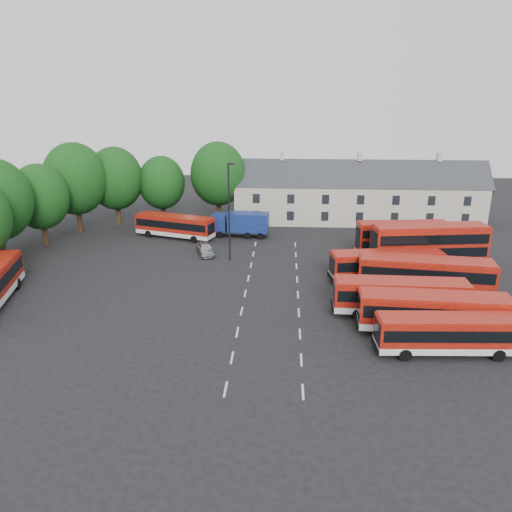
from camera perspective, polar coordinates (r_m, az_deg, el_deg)
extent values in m
plane|color=black|center=(45.73, -1.44, -5.26)|extent=(140.00, 140.00, 0.00)
cube|color=beige|center=(33.47, -3.51, -14.95)|extent=(0.15, 1.80, 0.01)
cube|color=beige|center=(36.84, -2.76, -11.53)|extent=(0.15, 1.80, 0.01)
cube|color=beige|center=(40.34, -2.16, -8.69)|extent=(0.15, 1.80, 0.01)
cube|color=beige|center=(43.91, -1.66, -6.31)|extent=(0.15, 1.80, 0.01)
cube|color=beige|center=(47.56, -1.24, -4.29)|extent=(0.15, 1.80, 0.01)
cube|color=beige|center=(51.26, -0.88, -2.56)|extent=(0.15, 1.80, 0.01)
cube|color=beige|center=(55.00, -0.57, -1.06)|extent=(0.15, 1.80, 0.01)
cube|color=beige|center=(58.77, -0.30, 0.25)|extent=(0.15, 1.80, 0.01)
cube|color=beige|center=(62.58, -0.07, 1.39)|extent=(0.15, 1.80, 0.01)
cube|color=beige|center=(33.30, 5.38, -15.19)|extent=(0.15, 1.80, 0.01)
cube|color=beige|center=(36.69, 5.19, -11.73)|extent=(0.15, 1.80, 0.01)
cube|color=beige|center=(40.20, 5.04, -8.86)|extent=(0.15, 1.80, 0.01)
cube|color=beige|center=(43.79, 4.92, -6.45)|extent=(0.15, 1.80, 0.01)
cube|color=beige|center=(47.44, 4.81, -4.41)|extent=(0.15, 1.80, 0.01)
cube|color=beige|center=(51.15, 4.72, -2.67)|extent=(0.15, 1.80, 0.01)
cube|color=beige|center=(54.90, 4.64, -1.16)|extent=(0.15, 1.80, 0.01)
cube|color=beige|center=(58.68, 4.58, 0.15)|extent=(0.15, 1.80, 0.01)
cube|color=beige|center=(62.49, 4.52, 1.31)|extent=(0.15, 1.80, 0.01)
cylinder|color=black|center=(62.77, -27.01, 1.37)|extent=(0.70, 0.70, 4.20)
cylinder|color=black|center=(66.95, -23.01, 2.67)|extent=(0.70, 0.70, 3.67)
ellipsoid|color=#0E340F|center=(66.02, -23.48, 6.22)|extent=(6.93, 6.93, 7.97)
cylinder|color=black|center=(71.30, -19.55, 4.27)|extent=(0.70, 0.70, 4.38)
ellipsoid|color=#0E340F|center=(70.32, -19.99, 8.28)|extent=(8.25, 8.25, 9.49)
cylinder|color=black|center=(73.55, -15.48, 4.95)|extent=(0.70, 0.70, 4.02)
ellipsoid|color=#0E340F|center=(72.65, -15.80, 8.52)|extent=(7.59, 7.59, 8.73)
cylinder|color=black|center=(73.80, -10.55, 5.14)|extent=(0.70, 0.70, 3.50)
ellipsoid|color=#0E340F|center=(72.99, -10.73, 8.24)|extent=(6.60, 6.60, 7.59)
cylinder|color=black|center=(73.19, -4.26, 5.58)|extent=(0.70, 0.70, 4.20)
ellipsoid|color=#0E340F|center=(72.26, -4.35, 9.34)|extent=(7.92, 7.92, 9.11)
cube|color=beige|center=(74.12, 11.44, 5.94)|extent=(35.00, 7.00, 5.50)
cube|color=#2D3035|center=(73.58, 11.57, 8.03)|extent=(35.70, 7.13, 7.13)
cube|color=beige|center=(72.25, 2.94, 11.37)|extent=(0.60, 0.90, 1.20)
cube|color=beige|center=(72.99, 11.78, 11.08)|extent=(0.60, 0.90, 1.20)
cube|color=beige|center=(75.34, 20.22, 10.57)|extent=(0.60, 0.90, 1.20)
cube|color=silver|center=(39.53, 20.98, -9.43)|extent=(10.49, 2.89, 0.52)
cube|color=maroon|center=(39.02, 21.18, -7.90)|extent=(10.49, 2.89, 1.84)
cube|color=black|center=(39.00, 21.19, -7.83)|extent=(10.08, 2.93, 0.90)
cube|color=maroon|center=(38.62, 21.35, -6.61)|extent=(10.28, 2.79, 0.11)
cylinder|color=black|center=(37.73, 16.67, -10.78)|extent=(0.96, 0.31, 0.94)
cylinder|color=black|center=(41.77, 24.77, -8.81)|extent=(0.96, 0.31, 0.94)
cube|color=silver|center=(42.19, 19.50, -7.31)|extent=(11.77, 3.29, 0.58)
cube|color=maroon|center=(41.65, 19.69, -5.67)|extent=(11.77, 3.29, 2.06)
cube|color=black|center=(41.63, 19.70, -5.60)|extent=(11.30, 3.33, 1.00)
cube|color=maroon|center=(41.24, 19.86, -4.29)|extent=(11.53, 3.17, 0.13)
cylinder|color=black|center=(40.55, 14.63, -8.35)|extent=(1.07, 0.35, 1.06)
cylinder|color=black|center=(44.35, 23.86, -7.00)|extent=(1.07, 0.35, 1.06)
cube|color=silver|center=(44.55, 16.08, -5.59)|extent=(11.32, 2.77, 0.56)
cube|color=maroon|center=(44.05, 16.23, -4.07)|extent=(11.32, 2.77, 2.00)
cube|color=black|center=(44.03, 16.23, -4.01)|extent=(10.87, 2.82, 0.97)
cube|color=maroon|center=(43.67, 16.35, -2.79)|extent=(11.09, 2.66, 0.12)
cylinder|color=black|center=(43.01, 11.60, -6.52)|extent=(1.03, 0.31, 1.02)
cylinder|color=black|center=(46.55, 20.15, -5.34)|extent=(1.03, 0.31, 1.02)
cube|color=silver|center=(49.88, 18.62, -3.13)|extent=(12.54, 4.33, 0.61)
cube|color=maroon|center=(49.41, 18.78, -1.62)|extent=(12.54, 4.33, 2.18)
cube|color=black|center=(49.39, 18.79, -1.56)|extent=(12.06, 4.33, 1.06)
cube|color=maroon|center=(49.04, 18.92, -0.37)|extent=(12.28, 4.18, 0.13)
cylinder|color=black|center=(48.38, 14.15, -3.76)|extent=(1.15, 0.45, 1.12)
cylinder|color=black|center=(51.88, 22.71, -3.15)|extent=(1.15, 0.45, 1.12)
cube|color=silver|center=(51.81, 14.61, -2.02)|extent=(11.44, 4.25, 0.56)
cube|color=maroon|center=(51.39, 14.73, -0.70)|extent=(11.44, 4.25, 1.98)
cube|color=black|center=(51.37, 14.73, -0.64)|extent=(11.01, 4.24, 0.97)
cube|color=maroon|center=(51.07, 14.82, 0.41)|extent=(11.20, 4.12, 0.12)
cylinder|color=black|center=(49.78, 11.15, -2.96)|extent=(1.05, 0.44, 1.02)
cylinder|color=black|center=(54.20, 17.75, -1.72)|extent=(1.05, 0.44, 1.02)
cube|color=silver|center=(56.60, 18.95, -0.63)|extent=(12.29, 4.34, 0.60)
cube|color=maroon|center=(55.97, 19.18, 1.44)|extent=(12.29, 4.34, 3.66)
cube|color=black|center=(56.17, 19.10, 0.74)|extent=(11.82, 4.34, 1.04)
cube|color=maroon|center=(55.48, 19.38, 3.30)|extent=(12.04, 4.20, 0.13)
cylinder|color=black|center=(54.21, 15.67, -1.47)|extent=(1.13, 0.45, 1.09)
cylinder|color=black|center=(59.35, 21.89, -0.40)|extent=(1.13, 0.45, 1.09)
cube|color=black|center=(55.78, 19.25, 2.13)|extent=(11.82, 4.34, 1.04)
cube|color=silver|center=(59.65, 16.24, 0.49)|extent=(10.48, 3.41, 0.51)
cube|color=maroon|center=(59.13, 16.40, 2.17)|extent=(10.48, 3.41, 3.13)
cube|color=black|center=(59.30, 16.35, 1.60)|extent=(10.08, 3.42, 0.89)
cube|color=maroon|center=(58.72, 16.54, 3.68)|extent=(10.26, 3.29, 0.11)
cylinder|color=black|center=(57.79, 13.45, -0.12)|extent=(0.96, 0.36, 0.94)
cylinder|color=black|center=(61.80, 18.81, 0.60)|extent=(0.96, 0.36, 0.94)
cube|color=black|center=(58.97, 16.45, 2.73)|extent=(10.08, 3.42, 0.89)
cube|color=silver|center=(65.80, -9.22, 2.68)|extent=(10.74, 5.55, 0.53)
cube|color=maroon|center=(65.48, -9.27, 3.68)|extent=(10.74, 5.55, 1.86)
cube|color=black|center=(65.47, -9.28, 3.72)|extent=(10.36, 5.47, 0.91)
cube|color=maroon|center=(65.24, -9.32, 4.52)|extent=(10.51, 5.39, 0.11)
cylinder|color=black|center=(66.74, -12.17, 2.49)|extent=(0.99, 0.55, 0.96)
cylinder|color=black|center=(65.17, -6.17, 2.42)|extent=(0.99, 0.55, 0.96)
cube|color=black|center=(65.66, -1.79, 2.75)|extent=(7.46, 2.51, 0.28)
cube|color=navy|center=(65.84, -4.17, 3.87)|extent=(2.00, 2.43, 2.20)
cube|color=black|center=(65.94, -4.92, 4.17)|extent=(0.24, 1.95, 1.10)
cube|color=navy|center=(65.14, -0.89, 3.88)|extent=(5.39, 2.69, 2.48)
cylinder|color=black|center=(65.19, -4.17, 2.46)|extent=(0.93, 0.33, 0.92)
cylinder|color=black|center=(66.30, 0.73, 2.79)|extent=(0.93, 0.33, 0.92)
imported|color=#B3B5BB|center=(58.68, -5.81, 0.83)|extent=(2.93, 4.43, 1.40)
cylinder|color=black|center=(55.15, -3.10, 4.87)|extent=(0.20, 0.20, 10.90)
cube|color=black|center=(54.06, -2.85, 10.48)|extent=(0.67, 0.33, 0.20)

